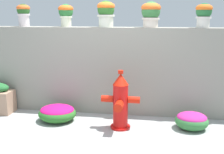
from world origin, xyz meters
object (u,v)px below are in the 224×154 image
Objects in this scene: potted_plant_1 at (23,13)px; fire_hydrant at (120,102)px; potted_plant_3 at (106,12)px; flower_bush_left at (192,120)px; flower_bush_right at (57,112)px; potted_plant_4 at (151,12)px; potted_plant_5 at (204,13)px; potted_plant_2 at (66,13)px.

potted_plant_1 is 0.44× the size of fire_hydrant.
potted_plant_3 is 2.25m from flower_bush_left.
potted_plant_1 reaches higher than fire_hydrant.
flower_bush_right is at bearing 172.25° from fire_hydrant.
fire_hydrant is at bearing -119.13° from potted_plant_4.
potted_plant_5 reaches higher than flower_bush_left.
potted_plant_2 is at bearing 177.68° from potted_plant_4.
potted_plant_4 reaches higher than potted_plant_2.
potted_plant_1 is 0.79m from potted_plant_2.
potted_plant_2 reaches higher than flower_bush_left.
potted_plant_4 is at bearing 60.87° from fire_hydrant.
flower_bush_left is at bearing -22.73° from potted_plant_3.
potted_plant_4 is (2.27, -0.07, 0.01)m from potted_plant_1.
flower_bush_right is (0.79, -0.65, -1.61)m from potted_plant_1.
potted_plant_1 is at bearing 167.34° from flower_bush_left.
potted_plant_1 reaches higher than potted_plant_2.
potted_plant_3 is at bearing -4.42° from potted_plant_2.
potted_plant_5 is (0.84, -0.01, -0.01)m from potted_plant_4.
potted_plant_5 is at bearing 14.05° from flower_bush_right.
potted_plant_5 is (3.11, -0.07, -0.01)m from potted_plant_1.
potted_plant_4 is at bearing 179.59° from potted_plant_5.
potted_plant_4 is at bearing 138.74° from flower_bush_left.
fire_hydrant is at bearing -149.87° from potted_plant_5.
potted_plant_3 is at bearing 179.64° from potted_plant_5.
fire_hydrant is 1.13m from flower_bush_left.
potted_plant_4 is 1.58m from fire_hydrant.
potted_plant_1 is at bearing 156.80° from fire_hydrant.
flower_bush_left is (2.16, -0.66, -1.61)m from potted_plant_2.
potted_plant_4 is 0.84× the size of flower_bush_left.
potted_plant_5 is at bearing 74.65° from flower_bush_left.
potted_plant_3 is 1.04× the size of potted_plant_4.
potted_plant_2 is 0.93× the size of potted_plant_4.
potted_plant_2 is 0.43× the size of fire_hydrant.
potted_plant_3 is 0.75m from potted_plant_4.
potted_plant_5 is at bearing -1.63° from potted_plant_2.
potted_plant_5 is at bearing -0.41° from potted_plant_4.
potted_plant_1 is 2.27m from potted_plant_4.
fire_hydrant is (0.35, -0.74, -1.35)m from potted_plant_3.
potted_plant_2 is at bearing 178.37° from potted_plant_5.
fire_hydrant is (1.07, -0.79, -1.33)m from potted_plant_2.
potted_plant_1 is at bearing 140.52° from flower_bush_right.
potted_plant_3 is at bearing -2.33° from potted_plant_1.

